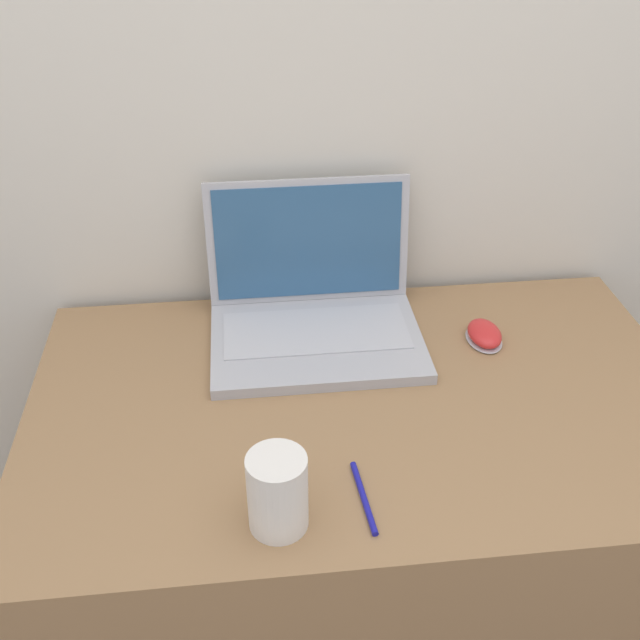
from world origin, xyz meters
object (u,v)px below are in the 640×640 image
drink_cup (278,491)px  computer_mouse (484,334)px  laptop (314,306)px  pen (364,497)px

drink_cup → computer_mouse: drink_cup is taller
laptop → pen: laptop is taller
computer_mouse → pen: size_ratio=0.70×
laptop → computer_mouse: bearing=-12.1°
laptop → computer_mouse: laptop is taller
pen → laptop: bearing=93.4°
pen → computer_mouse: bearing=51.9°
laptop → drink_cup: bearing=-101.9°
laptop → drink_cup: size_ratio=3.23×
computer_mouse → laptop: bearing=167.9°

